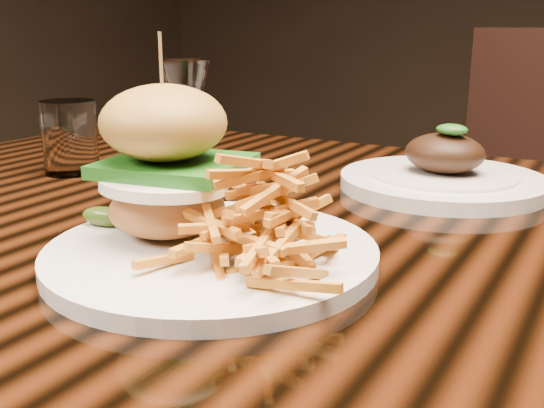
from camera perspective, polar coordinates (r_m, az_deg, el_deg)
The scene contains 6 objects.
dining_table at distance 0.70m, azimuth 11.21°, elevation -8.34°, with size 1.60×0.90×0.75m.
burger_plate at distance 0.56m, azimuth -5.71°, elevation 0.15°, with size 0.30×0.30×0.20m.
wine_glass at distance 0.79m, azimuth -7.68°, elevation 9.49°, with size 0.06×0.06×0.17m.
water_tumbler at distance 0.95m, azimuth -17.68°, elevation 5.73°, with size 0.08×0.08×0.10m, color white.
far_dish at distance 0.85m, azimuth 15.07°, elevation 2.41°, with size 0.26×0.26×0.09m.
chair_far at distance 1.56m, azimuth 22.04°, elevation -0.90°, with size 0.57×0.58×0.95m.
Camera 1 is at (0.20, -0.61, 0.95)m, focal length 42.00 mm.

